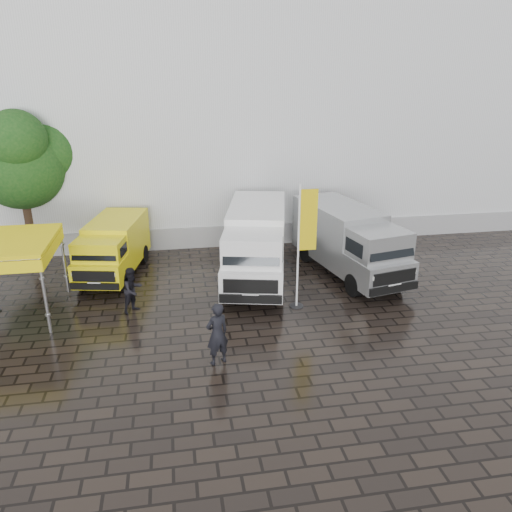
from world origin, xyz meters
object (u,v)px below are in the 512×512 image
(van_yellow, at_px, (113,249))
(wheelie_bin, at_px, (372,231))
(person_tent, at_px, (133,290))
(van_white, at_px, (256,245))
(person_front, at_px, (217,334))
(van_silver, at_px, (348,243))
(flagpole, at_px, (304,242))

(van_yellow, distance_m, wheelie_bin, 12.33)
(person_tent, bearing_deg, wheelie_bin, -16.32)
(van_white, xyz_separation_m, person_tent, (-4.72, -2.17, -0.61))
(van_white, xyz_separation_m, wheelie_bin, (6.43, 3.61, -0.90))
(van_white, xyz_separation_m, person_front, (-2.14, -5.96, -0.48))
(van_white, relative_size, person_front, 3.47)
(van_silver, relative_size, flagpole, 1.40)
(van_yellow, xyz_separation_m, flagpole, (6.86, -4.14, 1.34))
(person_tent, bearing_deg, flagpole, -49.54)
(flagpole, distance_m, person_front, 4.85)
(wheelie_bin, distance_m, person_front, 12.86)
(person_front, bearing_deg, flagpole, -159.49)
(flagpole, xyz_separation_m, wheelie_bin, (5.25, 6.38, -1.92))
(wheelie_bin, height_order, person_tent, person_tent)
(flagpole, bearing_deg, person_tent, 174.20)
(flagpole, relative_size, wheelie_bin, 4.18)
(van_silver, xyz_separation_m, person_tent, (-8.54, -2.06, -0.54))
(van_yellow, xyz_separation_m, person_front, (3.54, -7.33, -0.16))
(van_yellow, bearing_deg, wheelie_bin, 22.14)
(flagpole, xyz_separation_m, person_tent, (-5.90, 0.60, -1.64))
(van_silver, distance_m, flagpole, 3.90)
(van_white, distance_m, person_tent, 5.23)
(van_yellow, height_order, person_front, van_yellow)
(flagpole, relative_size, person_front, 2.34)
(van_yellow, relative_size, van_silver, 0.77)
(van_white, bearing_deg, van_yellow, 179.27)
(van_silver, relative_size, wheelie_bin, 5.86)
(van_yellow, height_order, flagpole, flagpole)
(person_tent, bearing_deg, person_front, -99.53)
(van_silver, bearing_deg, flagpole, -146.56)
(van_white, bearing_deg, person_tent, -142.42)
(van_yellow, xyz_separation_m, person_tent, (0.96, -3.54, -0.29))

